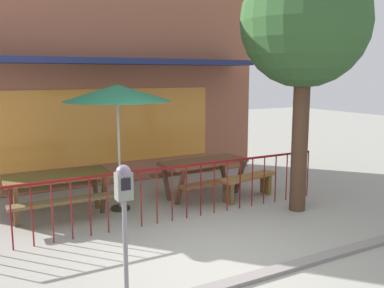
# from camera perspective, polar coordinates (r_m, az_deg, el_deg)

# --- Properties ---
(ground) EXTENTS (40.00, 40.00, 0.00)m
(ground) POSITION_cam_1_polar(r_m,az_deg,el_deg) (6.15, 2.95, -14.89)
(ground) COLOR gray
(pub_storefront) EXTENTS (7.84, 1.48, 5.79)m
(pub_storefront) POSITION_cam_1_polar(r_m,az_deg,el_deg) (9.99, -11.81, 11.17)
(pub_storefront) COLOR brown
(pub_storefront) RESTS_ON ground
(patio_fence_front) EXTENTS (6.61, 0.04, 0.97)m
(patio_fence_front) POSITION_cam_1_polar(r_m,az_deg,el_deg) (7.26, -3.73, -5.52)
(patio_fence_front) COLOR maroon
(patio_fence_front) RESTS_ON ground
(picnic_table_left) EXTENTS (1.82, 1.38, 0.79)m
(picnic_table_left) POSITION_cam_1_polar(r_m,az_deg,el_deg) (7.91, -17.59, -5.09)
(picnic_table_left) COLOR brown
(picnic_table_left) RESTS_ON ground
(picnic_table_right) EXTENTS (1.91, 1.51, 0.79)m
(picnic_table_right) POSITION_cam_1_polar(r_m,az_deg,el_deg) (8.78, 1.56, -3.23)
(picnic_table_right) COLOR brown
(picnic_table_right) RESTS_ON ground
(patio_umbrella) EXTENTS (1.96, 1.96, 2.34)m
(patio_umbrella) POSITION_cam_1_polar(r_m,az_deg,el_deg) (7.83, -10.01, 6.68)
(patio_umbrella) COLOR black
(patio_umbrella) RESTS_ON ground
(patio_bench) EXTENTS (1.44, 0.58, 0.48)m
(patio_bench) POSITION_cam_1_polar(r_m,az_deg,el_deg) (8.78, 7.54, -5.04)
(patio_bench) COLOR olive
(patio_bench) RESTS_ON ground
(parking_meter_near) EXTENTS (0.18, 0.17, 1.54)m
(parking_meter_near) POSITION_cam_1_polar(r_m,az_deg,el_deg) (4.84, -9.13, -6.84)
(parking_meter_near) COLOR gray
(parking_meter_near) RESTS_ON ground
(street_tree) EXTENTS (2.30, 2.30, 4.58)m
(street_tree) POSITION_cam_1_polar(r_m,az_deg,el_deg) (7.98, 14.92, 15.28)
(street_tree) COLOR #493121
(street_tree) RESTS_ON ground
(curb_edge) EXTENTS (10.98, 0.20, 0.11)m
(curb_edge) POSITION_cam_1_polar(r_m,az_deg,el_deg) (5.56, 7.53, -17.76)
(curb_edge) COLOR gray
(curb_edge) RESTS_ON ground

